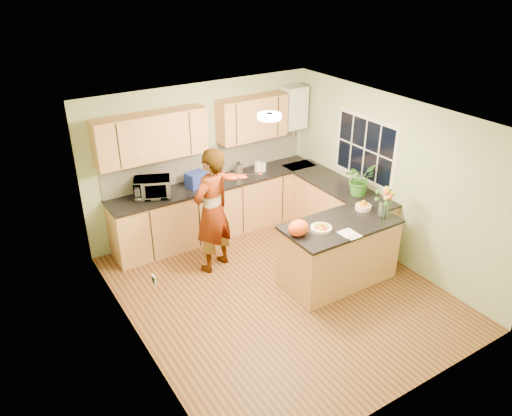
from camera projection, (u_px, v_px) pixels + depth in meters
floor at (279, 291)px, 7.04m from camera, size 4.50×4.50×0.00m
ceiling at (283, 119)px, 5.91m from camera, size 4.00×4.50×0.02m
wall_back at (203, 159)px, 8.17m from camera, size 4.00×0.02×2.50m
wall_front at (415, 304)px, 4.78m from camera, size 4.00×0.02×2.50m
wall_left at (133, 257)px, 5.53m from camera, size 0.02×4.50×2.50m
wall_right at (391, 180)px, 7.43m from camera, size 0.02×4.50×2.50m
back_counter at (218, 207)px, 8.35m from camera, size 3.64×0.62×0.94m
right_counter at (335, 209)px, 8.28m from camera, size 0.62×2.24×0.94m
splashback at (209, 161)px, 8.23m from camera, size 3.60×0.02×0.52m
upper_cabinets at (196, 128)px, 7.69m from camera, size 3.20×0.34×0.70m
boiler at (294, 108)px, 8.57m from camera, size 0.40×0.30×0.86m
window_right at (365, 149)px, 7.74m from camera, size 0.01×1.30×1.05m
light_switch at (154, 279)px, 5.06m from camera, size 0.02×0.09×0.09m
ceiling_lamp at (269, 116)px, 6.15m from camera, size 0.30×0.30×0.07m
peninsula_island at (338, 252)px, 7.09m from camera, size 1.63×0.84×0.94m
fruit_dish at (321, 227)px, 6.69m from camera, size 0.29×0.29×0.10m
orange_bowl at (363, 206)px, 7.22m from camera, size 0.23×0.23×0.14m
flower_vase at (385, 195)px, 6.86m from camera, size 0.29×0.29×0.54m
orange_bag at (298, 228)px, 6.53m from camera, size 0.35×0.33×0.22m
papers at (350, 234)px, 6.60m from camera, size 0.20×0.27×0.01m
violinist at (212, 211)px, 7.17m from camera, size 0.81×0.67×1.90m
violin at (231, 177)px, 6.84m from camera, size 0.58×0.51×0.15m
microwave at (152, 188)px, 7.56m from camera, size 0.64×0.55×0.30m
blue_box at (196, 180)px, 7.90m from camera, size 0.35×0.28×0.24m
kettle at (238, 170)px, 8.27m from camera, size 0.16×0.16×0.29m
jar_cream at (258, 166)px, 8.48m from camera, size 0.13×0.13×0.17m
jar_white at (263, 167)px, 8.48m from camera, size 0.13×0.13×0.15m
potted_plant at (360, 179)px, 7.57m from camera, size 0.51×0.46×0.51m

